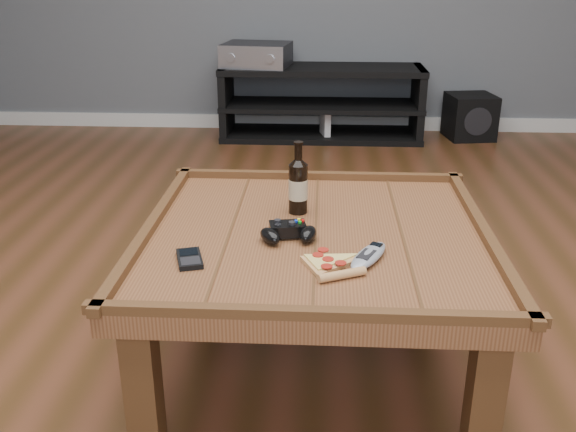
# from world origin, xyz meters

# --- Properties ---
(ground) EXTENTS (6.00, 6.00, 0.00)m
(ground) POSITION_xyz_m (0.00, 0.00, 0.00)
(ground) COLOR #432813
(ground) RESTS_ON ground
(baseboard) EXTENTS (5.00, 0.02, 0.10)m
(baseboard) POSITION_xyz_m (0.00, 2.99, 0.05)
(baseboard) COLOR silver
(baseboard) RESTS_ON ground
(coffee_table) EXTENTS (1.03, 1.03, 0.48)m
(coffee_table) POSITION_xyz_m (0.00, 0.00, 0.39)
(coffee_table) COLOR #5A3119
(coffee_table) RESTS_ON ground
(media_console) EXTENTS (1.40, 0.45, 0.50)m
(media_console) POSITION_xyz_m (0.00, 2.75, 0.25)
(media_console) COLOR black
(media_console) RESTS_ON ground
(beer_bottle) EXTENTS (0.06, 0.06, 0.23)m
(beer_bottle) POSITION_xyz_m (-0.06, 0.15, 0.54)
(beer_bottle) COLOR black
(beer_bottle) RESTS_ON coffee_table
(game_controller) EXTENTS (0.18, 0.13, 0.05)m
(game_controller) POSITION_xyz_m (-0.08, -0.06, 0.47)
(game_controller) COLOR black
(game_controller) RESTS_ON coffee_table
(pizza_slice) EXTENTS (0.22, 0.26, 0.02)m
(pizza_slice) POSITION_xyz_m (0.04, -0.23, 0.46)
(pizza_slice) COLOR tan
(pizza_slice) RESTS_ON coffee_table
(smartphone) EXTENTS (0.09, 0.13, 0.02)m
(smartphone) POSITION_xyz_m (-0.33, -0.21, 0.46)
(smartphone) COLOR black
(smartphone) RESTS_ON coffee_table
(remote_control) EXTENTS (0.14, 0.20, 0.03)m
(remote_control) POSITION_xyz_m (0.14, -0.18, 0.46)
(remote_control) COLOR gray
(remote_control) RESTS_ON coffee_table
(av_receiver) EXTENTS (0.49, 0.42, 0.15)m
(av_receiver) POSITION_xyz_m (-0.45, 2.74, 0.58)
(av_receiver) COLOR black
(av_receiver) RESTS_ON media_console
(subwoofer) EXTENTS (0.35, 0.35, 0.31)m
(subwoofer) POSITION_xyz_m (1.05, 2.80, 0.15)
(subwoofer) COLOR black
(subwoofer) RESTS_ON ground
(game_console) EXTENTS (0.13, 0.19, 0.21)m
(game_console) POSITION_xyz_m (0.03, 2.67, 0.10)
(game_console) COLOR slate
(game_console) RESTS_ON ground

